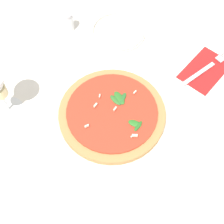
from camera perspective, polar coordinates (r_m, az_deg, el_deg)
name	(u,v)px	position (r m, az deg, el deg)	size (l,w,h in m)	color
ground_plane	(114,109)	(0.88, 0.31, 0.47)	(6.00, 6.00, 0.00)	silver
pizza_arugula_main	(112,114)	(0.85, 0.01, -0.44)	(0.31, 0.31, 0.05)	silver
napkin	(205,70)	(1.00, 16.67, 7.40)	(0.18, 0.14, 0.01)	#B21E1E
fork	(207,68)	(1.00, 17.04, 7.77)	(0.19, 0.11, 0.00)	silver
side_plate_white	(118,31)	(1.06, 1.09, 14.51)	(0.18, 0.18, 0.02)	silver
shaker_pepper	(69,22)	(1.06, -7.94, 15.98)	(0.03, 0.03, 0.07)	silver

